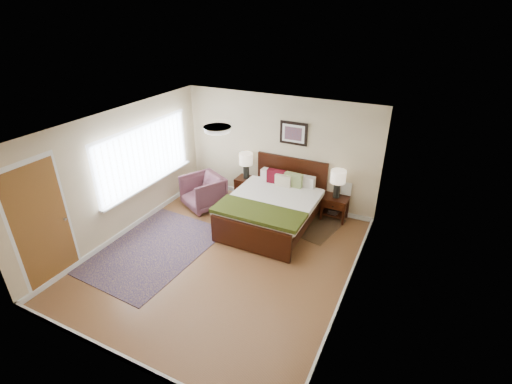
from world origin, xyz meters
TOP-DOWN VIEW (x-y plane):
  - floor at (0.00, 0.00)m, footprint 5.00×5.00m
  - back_wall at (0.00, 2.50)m, footprint 4.50×0.04m
  - front_wall at (0.00, -2.50)m, footprint 4.50×0.04m
  - left_wall at (-2.25, 0.00)m, footprint 0.04×5.00m
  - right_wall at (2.25, 0.00)m, footprint 0.04×5.00m
  - ceiling at (0.00, 0.00)m, footprint 4.50×5.00m
  - window at (-2.20, 0.70)m, footprint 0.11×2.72m
  - door at (-2.23, -1.75)m, footprint 0.06×1.00m
  - ceil_fixture at (0.00, 0.00)m, footprint 0.44×0.44m
  - bed at (0.35, 1.45)m, footprint 1.76×2.14m
  - wall_art at (0.35, 2.47)m, footprint 0.62×0.05m
  - nightstand_left at (-0.70, 2.25)m, footprint 0.45×0.41m
  - nightstand_right at (1.44, 2.26)m, footprint 0.53×0.40m
  - lamp_left at (-0.70, 2.27)m, footprint 0.31×0.31m
  - lamp_right at (1.44, 2.27)m, footprint 0.31×0.31m
  - armchair at (-1.39, 1.48)m, footprint 1.11×1.12m
  - rug_persian at (-1.35, -0.36)m, footprint 1.94×2.64m
  - rug_navy at (1.23, 1.80)m, footprint 1.01×1.31m

SIDE VIEW (x-z plane):
  - floor at x=0.00m, z-range 0.00..0.00m
  - rug_persian at x=-1.35m, z-range 0.00..0.01m
  - rug_navy at x=1.23m, z-range 0.00..0.01m
  - nightstand_right at x=1.44m, z-range 0.07..0.60m
  - armchair at x=-1.39m, z-range 0.00..0.76m
  - nightstand_left at x=-0.70m, z-range 0.15..0.69m
  - bed at x=0.35m, z-range -0.04..1.11m
  - lamp_right at x=1.44m, z-range 0.64..1.25m
  - lamp_left at x=-0.70m, z-range 0.66..1.27m
  - door at x=-2.23m, z-range -0.02..2.16m
  - back_wall at x=0.00m, z-range 0.00..2.50m
  - front_wall at x=0.00m, z-range 0.00..2.50m
  - left_wall at x=-2.25m, z-range 0.00..2.50m
  - right_wall at x=2.25m, z-range 0.00..2.50m
  - window at x=-2.20m, z-range 0.72..2.04m
  - wall_art at x=0.35m, z-range 1.47..1.97m
  - ceil_fixture at x=0.00m, z-range 2.43..2.50m
  - ceiling at x=0.00m, z-range 2.49..2.51m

